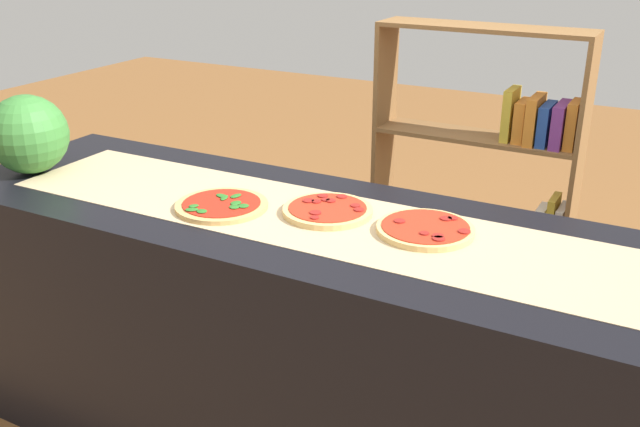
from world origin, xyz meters
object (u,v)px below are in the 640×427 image
pizza_pepperoni_2 (426,229)px  watermelon (28,134)px  pizza_pepperoni_1 (328,210)px  bookshelf (495,188)px  pizza_spinach_0 (222,205)px

pizza_pepperoni_2 → watermelon: watermelon is taller
pizza_pepperoni_1 → bookshelf: (0.25, 1.09, -0.24)m
pizza_pepperoni_1 → pizza_pepperoni_2: same height
pizza_pepperoni_1 → pizza_spinach_0: bearing=-159.8°
watermelon → bookshelf: bookshelf is taller
watermelon → bookshelf: 1.89m
pizza_spinach_0 → bookshelf: (0.57, 1.21, -0.24)m
pizza_pepperoni_1 → bookshelf: 1.14m
pizza_pepperoni_2 → bookshelf: bookshelf is taller
bookshelf → pizza_pepperoni_2: bearing=-86.5°
pizza_spinach_0 → pizza_pepperoni_1: bearing=20.2°
pizza_spinach_0 → pizza_pepperoni_1: 0.34m
pizza_spinach_0 → watermelon: watermelon is taller
pizza_pepperoni_2 → bookshelf: size_ratio=0.21×
watermelon → bookshelf: bearing=41.8°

